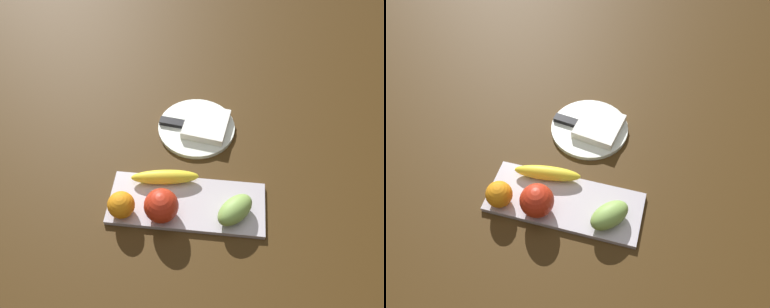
# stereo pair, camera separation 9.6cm
# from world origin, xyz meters

# --- Properties ---
(ground_plane) EXTENTS (2.40, 2.40, 0.00)m
(ground_plane) POSITION_xyz_m (0.00, 0.00, 0.00)
(ground_plane) COLOR #3A250D
(fruit_tray) EXTENTS (0.37, 0.14, 0.01)m
(fruit_tray) POSITION_xyz_m (0.04, -0.02, 0.01)
(fruit_tray) COLOR #BCB4BF
(fruit_tray) RESTS_ON ground_plane
(apple) EXTENTS (0.08, 0.08, 0.08)m
(apple) POSITION_xyz_m (-0.01, -0.05, 0.05)
(apple) COLOR red
(apple) RESTS_ON fruit_tray
(banana) EXTENTS (0.17, 0.06, 0.04)m
(banana) POSITION_xyz_m (-0.02, 0.04, 0.03)
(banana) COLOR yellow
(banana) RESTS_ON fruit_tray
(orange_near_apple) EXTENTS (0.06, 0.06, 0.06)m
(orange_near_apple) POSITION_xyz_m (-0.11, -0.06, 0.04)
(orange_near_apple) COLOR orange
(orange_near_apple) RESTS_ON fruit_tray
(grape_bunch) EXTENTS (0.11, 0.11, 0.05)m
(grape_bunch) POSITION_xyz_m (0.15, -0.04, 0.04)
(grape_bunch) COLOR #86B051
(grape_bunch) RESTS_ON fruit_tray
(dinner_plate) EXTENTS (0.21, 0.21, 0.01)m
(dinner_plate) POSITION_xyz_m (0.04, 0.22, 0.01)
(dinner_plate) COLOR white
(dinner_plate) RESTS_ON ground_plane
(folded_napkin) EXTENTS (0.13, 0.13, 0.02)m
(folded_napkin) POSITION_xyz_m (0.06, 0.22, 0.02)
(folded_napkin) COLOR white
(folded_napkin) RESTS_ON dinner_plate
(knife) EXTENTS (0.18, 0.04, 0.01)m
(knife) POSITION_xyz_m (-0.00, 0.22, 0.02)
(knife) COLOR silver
(knife) RESTS_ON dinner_plate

